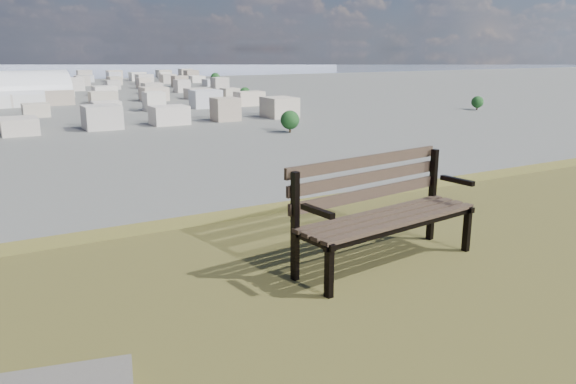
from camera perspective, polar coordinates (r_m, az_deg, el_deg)
park_bench at (r=5.59m, az=9.42°, el=-1.29°), size 2.06×0.89×1.05m
arena at (r=308.28m, az=-26.23°, el=8.81°), size 54.36×27.08×22.16m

